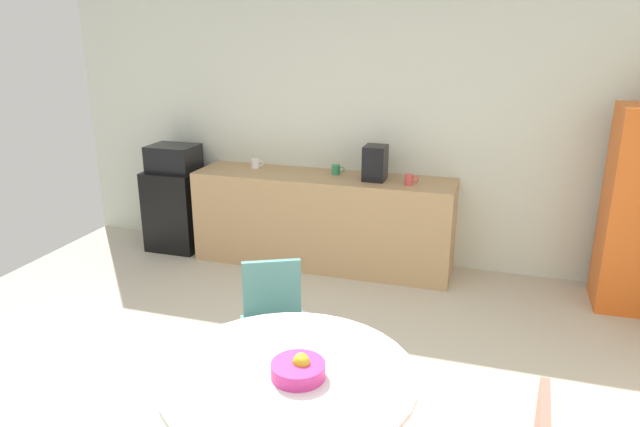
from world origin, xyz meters
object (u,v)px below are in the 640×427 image
object	(u,v)px
mug_green	(256,163)
round_table	(289,394)
mug_white	(410,179)
mini_fridge	(178,209)
chair_teal	(273,311)
microwave	(174,158)
mug_red	(336,170)
coffee_maker	(375,163)
fruit_bowl	(299,368)

from	to	relation	value
mug_green	round_table	bearing A→B (deg)	-64.03
mug_white	mini_fridge	bearing A→B (deg)	178.26
round_table	chair_teal	distance (m)	1.02
microwave	chair_teal	size ratio (longest dim) A/B	0.58
mini_fridge	chair_teal	xyz separation A→B (m)	(1.91, -2.04, 0.10)
round_table	chair_teal	size ratio (longest dim) A/B	1.44
mug_red	coffee_maker	bearing A→B (deg)	-12.53
mini_fridge	mug_green	size ratio (longest dim) A/B	6.51
fruit_bowl	mug_red	size ratio (longest dim) A/B	1.95
mug_red	coffee_maker	size ratio (longest dim) A/B	0.40
chair_teal	microwave	bearing A→B (deg)	133.11
round_table	fruit_bowl	bearing A→B (deg)	-16.50
microwave	mug_green	size ratio (longest dim) A/B	3.72
microwave	mug_green	xyz separation A→B (m)	(0.87, 0.10, -0.02)
round_table	fruit_bowl	world-z (taller)	fruit_bowl
mug_red	fruit_bowl	bearing A→B (deg)	-77.15
mini_fridge	mug_red	size ratio (longest dim) A/B	6.51
round_table	coffee_maker	world-z (taller)	coffee_maker
fruit_bowl	mug_red	world-z (taller)	mug_red
round_table	mug_green	world-z (taller)	mug_green
mug_white	mug_red	size ratio (longest dim) A/B	1.00
chair_teal	coffee_maker	size ratio (longest dim) A/B	2.59
microwave	mug_white	distance (m)	2.45
microwave	fruit_bowl	xyz separation A→B (m)	(2.41, -2.97, -0.20)
mug_green	mug_red	distance (m)	0.84
microwave	mug_white	size ratio (longest dim) A/B	3.72
fruit_bowl	mug_green	world-z (taller)	mug_green
microwave	round_table	xyz separation A→B (m)	(2.36, -2.95, -0.36)
chair_teal	mug_red	distance (m)	2.18
mug_white	microwave	bearing A→B (deg)	178.26
chair_teal	mug_white	bearing A→B (deg)	74.66
fruit_bowl	coffee_maker	bearing A→B (deg)	95.76
mini_fridge	mug_white	distance (m)	2.50
round_table	chair_teal	xyz separation A→B (m)	(-0.45, 0.91, -0.08)
mini_fridge	coffee_maker	xyz separation A→B (m)	(2.11, 0.00, 0.64)
mug_white	coffee_maker	distance (m)	0.36
round_table	mug_white	world-z (taller)	mug_white
mug_white	round_table	bearing A→B (deg)	-91.78
mini_fridge	mug_green	xyz separation A→B (m)	(0.87, 0.10, 0.53)
round_table	fruit_bowl	size ratio (longest dim) A/B	4.76
chair_teal	mug_white	xyz separation A→B (m)	(0.54, 1.96, 0.43)
chair_teal	mug_red	bearing A→B (deg)	95.18
fruit_bowl	mug_white	world-z (taller)	mug_white
mug_green	coffee_maker	world-z (taller)	coffee_maker
round_table	mug_green	distance (m)	3.41
coffee_maker	mug_white	bearing A→B (deg)	-12.55
mug_white	coffee_maker	world-z (taller)	coffee_maker
mug_green	coffee_maker	distance (m)	1.25
fruit_bowl	coffee_maker	xyz separation A→B (m)	(-0.30, 2.97, 0.29)
mug_green	mug_red	xyz separation A→B (m)	(0.84, -0.01, 0.00)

